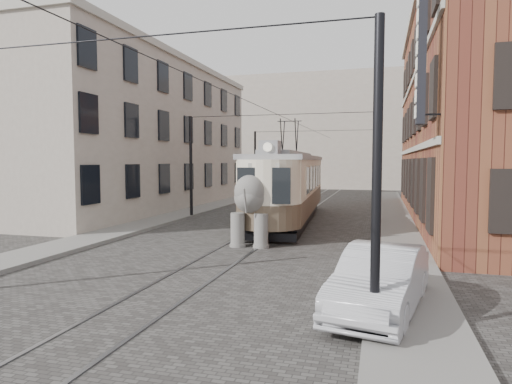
% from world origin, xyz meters
% --- Properties ---
extents(ground, '(120.00, 120.00, 0.00)m').
position_xyz_m(ground, '(0.00, 0.00, 0.00)').
color(ground, '#494744').
extents(tram_rails, '(1.54, 80.00, 0.02)m').
position_xyz_m(tram_rails, '(0.00, 0.00, 0.01)').
color(tram_rails, slate).
rests_on(tram_rails, ground).
extents(sidewalk_right, '(2.00, 60.00, 0.15)m').
position_xyz_m(sidewalk_right, '(6.00, 0.00, 0.07)').
color(sidewalk_right, slate).
rests_on(sidewalk_right, ground).
extents(sidewalk_left, '(2.00, 60.00, 0.15)m').
position_xyz_m(sidewalk_left, '(-6.50, 0.00, 0.07)').
color(sidewalk_left, slate).
rests_on(sidewalk_left, ground).
extents(brick_building, '(8.00, 26.00, 12.00)m').
position_xyz_m(brick_building, '(11.00, 9.00, 6.00)').
color(brick_building, maroon).
rests_on(brick_building, ground).
extents(stucco_building, '(7.00, 24.00, 10.00)m').
position_xyz_m(stucco_building, '(-11.00, 10.00, 5.00)').
color(stucco_building, '#A19385').
rests_on(stucco_building, ground).
extents(distant_block, '(28.00, 10.00, 14.00)m').
position_xyz_m(distant_block, '(0.00, 40.00, 7.00)').
color(distant_block, '#A19385').
rests_on(distant_block, ground).
extents(catenary, '(11.00, 30.20, 6.00)m').
position_xyz_m(catenary, '(-0.20, 5.00, 3.00)').
color(catenary, black).
rests_on(catenary, ground).
extents(tram, '(3.92, 14.34, 5.62)m').
position_xyz_m(tram, '(0.36, 5.92, 2.81)').
color(tram, beige).
rests_on(tram, ground).
extents(elephant, '(2.79, 4.92, 2.97)m').
position_xyz_m(elephant, '(0.33, -0.94, 1.49)').
color(elephant, '#63605B').
rests_on(elephant, ground).
extents(parked_car, '(2.42, 4.67, 1.47)m').
position_xyz_m(parked_car, '(5.30, -8.34, 0.73)').
color(parked_car, '#AFAEB3').
rests_on(parked_car, ground).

